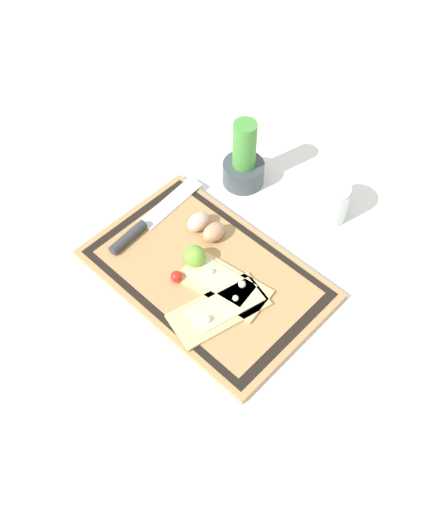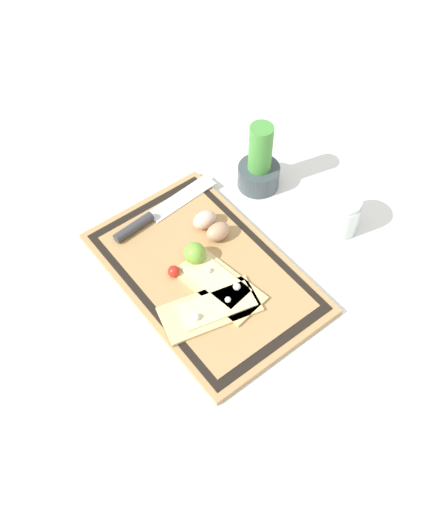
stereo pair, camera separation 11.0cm
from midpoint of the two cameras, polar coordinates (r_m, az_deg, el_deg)
The scene contains 11 objects.
ground_plane at distance 1.29m, azimuth -3.70°, elevation -2.10°, with size 6.00×6.00×0.00m, color white.
cutting_board at distance 1.28m, azimuth -3.72°, elevation -1.89°, with size 0.50×0.32×0.02m.
pizza_slice_near at distance 1.21m, azimuth -2.54°, elevation -5.23°, with size 0.14×0.22×0.02m.
pizza_slice_far at distance 1.25m, azimuth -2.06°, elevation -2.69°, with size 0.20×0.12×0.02m.
knife at distance 1.35m, azimuth -9.73°, elevation 2.69°, with size 0.06×0.28×0.02m.
egg_brown at distance 1.31m, azimuth -2.96°, elevation 2.15°, with size 0.04×0.06×0.04m, color tan.
egg_pink at distance 1.33m, azimuth -4.41°, elevation 3.14°, with size 0.04×0.06×0.04m, color beige.
lime at distance 1.27m, azimuth -4.86°, elevation -0.15°, with size 0.05×0.05×0.05m, color #70A838.
cherry_tomato_red at distance 1.25m, azimuth -6.63°, elevation -2.12°, with size 0.03×0.03×0.03m, color red.
herb_pot at distance 1.42m, azimuth 0.08°, elevation 8.77°, with size 0.10×0.10×0.18m.
sauce_jar at distance 1.37m, azimuth 8.18°, elevation 4.94°, with size 0.09×0.09×0.09m.
Camera 1 is at (0.53, -0.51, 1.06)m, focal length 42.00 mm.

